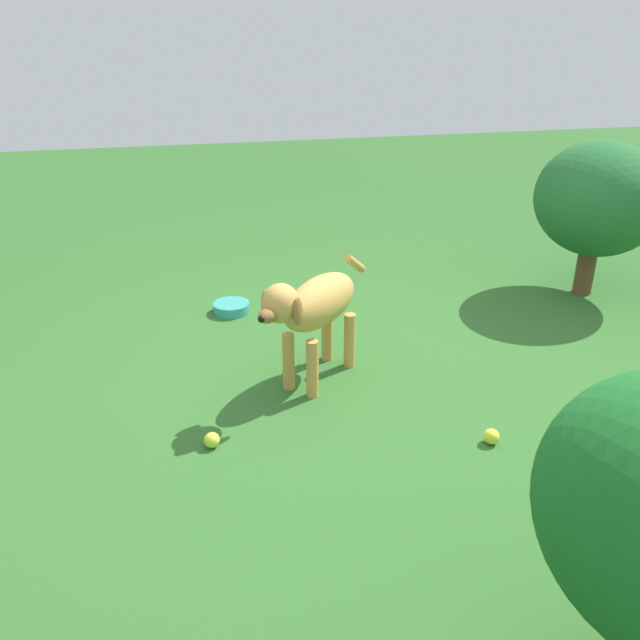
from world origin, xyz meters
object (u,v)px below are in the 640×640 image
at_px(tennis_ball_1, 212,440).
at_px(tennis_ball_2, 491,436).
at_px(dog, 314,307).
at_px(tennis_ball_0, 298,318).
at_px(water_bowl, 232,308).

bearing_deg(tennis_ball_1, tennis_ball_2, -102.09).
xyz_separation_m(dog, tennis_ball_2, (-0.68, -0.60, -0.36)).
xyz_separation_m(tennis_ball_0, tennis_ball_1, (-1.11, 0.59, 0.00)).
height_order(tennis_ball_1, water_bowl, tennis_ball_1).
distance_m(tennis_ball_0, tennis_ball_2, 1.46).
height_order(tennis_ball_0, water_bowl, tennis_ball_0).
bearing_deg(dog, tennis_ball_1, -5.44).
distance_m(tennis_ball_1, tennis_ball_2, 1.17).
bearing_deg(tennis_ball_1, water_bowl, -9.72).
distance_m(tennis_ball_0, tennis_ball_1, 1.25).
bearing_deg(water_bowl, dog, -161.83).
xyz_separation_m(tennis_ball_1, tennis_ball_2, (-0.24, -1.14, 0.00)).
bearing_deg(tennis_ball_2, water_bowl, 29.51).
distance_m(dog, tennis_ball_1, 0.78).
relative_size(tennis_ball_1, water_bowl, 0.30).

